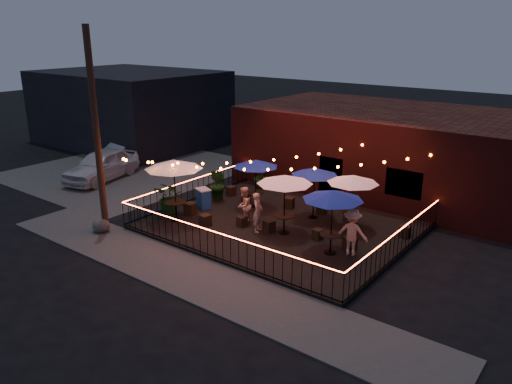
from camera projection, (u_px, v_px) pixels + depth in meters
ground at (251, 244)px, 19.03m from camera, size 110.00×110.00×0.00m
patio at (281, 227)px, 20.51m from camera, size 10.00×8.00×0.15m
sidewalk at (190, 275)px, 16.58m from camera, size 18.00×2.50×0.05m
parking_lot at (131, 170)px, 28.99m from camera, size 11.00×12.00×0.02m
brick_building at (387, 149)px, 25.34m from camera, size 14.00×8.00×4.00m
background_building at (130, 107)px, 35.45m from camera, size 12.00×9.00×5.00m
utility_pole at (96, 134)px, 18.95m from camera, size 0.26×0.26×8.00m
fence_front at (215, 245)px, 17.32m from camera, size 10.00×0.04×1.04m
fence_left at (193, 190)px, 23.23m from camera, size 0.04×8.00×1.04m
fence_right at (398, 244)px, 17.43m from camera, size 0.04×8.00×1.04m
festoon_lights at (257, 167)px, 20.11m from camera, size 10.02×8.72×1.32m
cafe_table_0 at (174, 165)px, 20.27m from camera, size 2.51×2.51×2.62m
cafe_table_1 at (256, 164)px, 21.93m from camera, size 2.34×2.34×2.20m
cafe_table_2 at (285, 180)px, 19.01m from camera, size 2.53×2.53×2.39m
cafe_table_3 at (315, 172)px, 20.68m from camera, size 2.48×2.48×2.20m
cafe_table_4 at (333, 196)px, 17.25m from camera, size 2.73×2.73×2.38m
cafe_table_5 at (353, 180)px, 19.47m from camera, size 2.63×2.63×2.25m
bistro_chair_0 at (190, 209)px, 21.61m from camera, size 0.49×0.49×0.50m
bistro_chair_1 at (205, 220)px, 20.33m from camera, size 0.47×0.47×0.48m
bistro_chair_2 at (231, 191)px, 24.05m from camera, size 0.46×0.46×0.45m
bistro_chair_3 at (246, 197)px, 23.16m from camera, size 0.41×0.41×0.42m
bistro_chair_4 at (242, 221)px, 20.31m from camera, size 0.40×0.40×0.42m
bistro_chair_5 at (269, 226)px, 19.78m from camera, size 0.47×0.47×0.45m
bistro_chair_6 at (289, 203)px, 22.36m from camera, size 0.52×0.52×0.49m
bistro_chair_7 at (322, 208)px, 21.76m from camera, size 0.47×0.47×0.47m
bistro_chair_8 at (318, 234)px, 19.06m from camera, size 0.38×0.38×0.40m
bistro_chair_9 at (350, 243)px, 18.20m from camera, size 0.52×0.52×0.47m
bistro_chair_10 at (350, 216)px, 20.79m from camera, size 0.52×0.52×0.47m
bistro_chair_11 at (405, 231)px, 19.27m from camera, size 0.38×0.38×0.44m
patron_a at (258, 212)px, 19.63m from camera, size 0.59×0.69×1.60m
patron_b at (244, 206)px, 20.34m from camera, size 0.71×0.85×1.60m
patron_c at (352, 232)px, 17.57m from camera, size 1.23×0.89×1.71m
potted_shrub_a at (170, 197)px, 21.59m from camera, size 1.50×1.36×1.46m
potted_shrub_b at (218, 185)px, 23.15m from camera, size 0.99×0.87×1.55m
potted_shrub_c at (261, 175)px, 25.07m from camera, size 0.76×0.76×1.31m
cooler at (203, 198)px, 22.29m from camera, size 0.82×0.71×0.91m
boulder at (101, 225)px, 20.01m from camera, size 1.03×0.96×0.65m
car_white at (102, 165)px, 26.90m from camera, size 3.07×5.10×1.63m
car_silver at (125, 151)px, 30.57m from camera, size 2.01×4.31×1.37m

